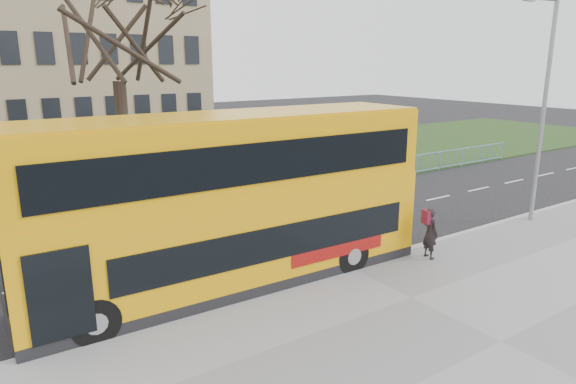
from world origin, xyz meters
The scene contains 9 objects.
ground centered at (0.00, 0.00, 0.00)m, with size 120.00×120.00×0.00m, color black.
pavement centered at (0.00, -6.75, 0.06)m, with size 80.00×10.50×0.12m, color slate.
kerb centered at (0.00, -1.55, 0.07)m, with size 80.00×0.20×0.14m, color gray.
grass_verge centered at (0.00, 14.30, 0.04)m, with size 80.00×15.40×0.08m, color #233B15.
guard_railing centered at (0.00, 6.60, 0.55)m, with size 40.00×0.12×1.10m, color #729ECB, non-canonical shape.
bare_tree centered at (-3.00, 10.00, 6.30)m, with size 8.71×8.71×12.44m, color black, non-canonical shape.
yellow_bus centered at (-3.31, -0.51, 2.54)m, with size 11.35×2.97×4.73m.
pedestrian centered at (2.59, -2.46, 0.93)m, with size 0.59×0.39×1.62m, color black.
street_lamp centered at (8.92, -1.99, 4.59)m, with size 1.72×0.39×8.15m.
Camera 1 is at (-9.62, -12.49, 6.13)m, focal length 32.00 mm.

